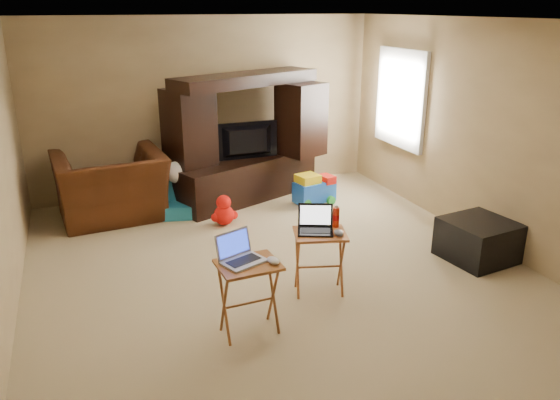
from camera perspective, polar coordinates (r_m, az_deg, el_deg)
name	(u,v)px	position (r m, az deg, el deg)	size (l,w,h in m)	color
floor	(273,264)	(5.88, -0.70, -6.74)	(5.50, 5.50, 0.00)	#C5B788
ceiling	(272,19)	(5.27, -0.82, 18.40)	(5.50, 5.50, 0.00)	silver
wall_back	(207,106)	(8.03, -7.65, 9.69)	(5.00, 5.00, 0.00)	tan
wall_front	(445,268)	(3.16, 16.86, -6.86)	(5.00, 5.00, 0.00)	tan
wall_right	(477,132)	(6.71, 19.88, 6.74)	(5.50, 5.50, 0.00)	tan
window_pane	(402,98)	(7.88, 12.60, 10.32)	(1.20, 1.20, 0.00)	white
window_frame	(400,98)	(7.87, 12.48, 10.32)	(0.06, 1.14, 1.34)	white
entertainment_center	(247,138)	(7.60, -3.43, 6.44)	(2.16, 0.54, 1.77)	black
television	(248,142)	(7.57, -3.32, 6.11)	(0.90, 0.12, 0.52)	black
recliner	(111,187)	(7.31, -17.23, 1.35)	(1.33, 1.16, 0.86)	#441E0E
child_rocker	(180,193)	(7.24, -10.44, 0.73)	(0.46, 0.53, 0.62)	#196A8A
plush_toy	(224,210)	(6.88, -5.88, -1.04)	(0.36, 0.30, 0.40)	red
push_toy	(314,188)	(7.62, 3.61, 1.26)	(0.57, 0.41, 0.43)	blue
ottoman	(478,240)	(6.31, 20.01, -3.95)	(0.68, 0.68, 0.44)	black
tray_table_left	(249,298)	(4.61, -3.25, -10.23)	(0.49, 0.40, 0.64)	brown
tray_table_right	(319,263)	(5.22, 4.13, -6.57)	(0.48, 0.38, 0.62)	#9B5B25
laptop_left	(243,249)	(4.42, -3.85, -5.15)	(0.34, 0.28, 0.24)	#AEAFB3
laptop_right	(316,221)	(5.05, 3.74, -2.15)	(0.33, 0.27, 0.24)	black
mouse_left	(273,260)	(4.44, -0.71, -6.33)	(0.08, 0.13, 0.05)	silver
mouse_right	(339,233)	(5.04, 6.14, -3.43)	(0.08, 0.13, 0.05)	#3A3B3F
water_bottle	(336,217)	(5.21, 5.87, -1.81)	(0.06, 0.06, 0.19)	red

